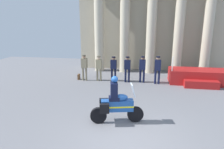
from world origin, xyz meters
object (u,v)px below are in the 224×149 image
officer_in_row_5 (158,68)px  motorcycle_with_rider (115,104)px  officer_in_row_0 (84,66)px  briefcase_on_ground (79,77)px  officer_in_row_3 (127,67)px  officer_in_row_4 (142,67)px  reviewing_stand (198,77)px  officer_in_row_2 (114,67)px  officer_in_row_1 (99,66)px

officer_in_row_5 → motorcycle_with_rider: 5.73m
motorcycle_with_rider → officer_in_row_0: bearing=104.8°
officer_in_row_5 → briefcase_on_ground: size_ratio=4.86×
motorcycle_with_rider → briefcase_on_ground: (-3.31, 5.59, -0.61)m
officer_in_row_3 → officer_in_row_4: 0.95m
reviewing_stand → officer_in_row_5: reviewing_stand is taller
briefcase_on_ground → officer_in_row_3: bearing=-2.2°
officer_in_row_4 → briefcase_on_ground: bearing=2.2°
reviewing_stand → officer_in_row_0: (-7.26, -0.47, 0.58)m
officer_in_row_2 → officer_in_row_3: bearing=177.0°
officer_in_row_4 → briefcase_on_ground: officer_in_row_4 is taller
motorcycle_with_rider → briefcase_on_ground: 6.53m
reviewing_stand → briefcase_on_ground: 7.73m
reviewing_stand → motorcycle_with_rider: size_ratio=1.71×
officer_in_row_3 → officer_in_row_5: 1.88m
reviewing_stand → officer_in_row_0: size_ratio=2.07×
briefcase_on_ground → officer_in_row_5: bearing=-2.0°
officer_in_row_0 → officer_in_row_3: officer_in_row_0 is taller
officer_in_row_1 → officer_in_row_5: bearing=-178.7°
officer_in_row_2 → officer_in_row_3: 0.91m
officer_in_row_1 → officer_in_row_5: officer_in_row_5 is taller
officer_in_row_0 → briefcase_on_ground: officer_in_row_0 is taller
officer_in_row_5 → officer_in_row_1: bearing=1.3°
motorcycle_with_rider → officer_in_row_4: bearing=67.6°
reviewing_stand → officer_in_row_2: bearing=-176.5°
officer_in_row_3 → officer_in_row_4: (0.95, 0.08, 0.02)m
officer_in_row_4 → officer_in_row_3: bearing=7.9°
officer_in_row_0 → officer_in_row_3: (2.82, 0.05, -0.02)m
officer_in_row_2 → motorcycle_with_rider: 5.64m
officer_in_row_4 → officer_in_row_5: (0.94, -0.14, 0.03)m
officer_in_row_1 → reviewing_stand: bearing=-173.8°
officer_in_row_3 → briefcase_on_ground: size_ratio=4.64×
officer_in_row_1 → motorcycle_with_rider: motorcycle_with_rider is taller
officer_in_row_5 → officer_in_row_2: bearing=-0.3°
reviewing_stand → officer_in_row_1: size_ratio=2.15×
officer_in_row_5 → officer_in_row_3: bearing=1.0°
briefcase_on_ground → officer_in_row_2: bearing=-0.9°
officer_in_row_2 → motorcycle_with_rider: bearing=102.2°
officer_in_row_1 → motorcycle_with_rider: (1.89, -5.51, -0.18)m
officer_in_row_4 → briefcase_on_ground: size_ratio=4.73×
officer_in_row_0 → officer_in_row_1: bearing=-172.0°
officer_in_row_0 → officer_in_row_2: (1.92, 0.14, -0.05)m
officer_in_row_1 → motorcycle_with_rider: size_ratio=0.80×
officer_in_row_1 → officer_in_row_3: size_ratio=0.99×
officer_in_row_2 → officer_in_row_4: bearing=-177.5°
officer_in_row_2 → officer_in_row_1: bearing=5.9°
officer_in_row_0 → officer_in_row_4: (3.77, 0.13, -0.00)m
officer_in_row_0 → officer_in_row_2: officer_in_row_0 is taller
reviewing_stand → officer_in_row_5: bearing=-169.5°
officer_in_row_0 → officer_in_row_2: size_ratio=1.05×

